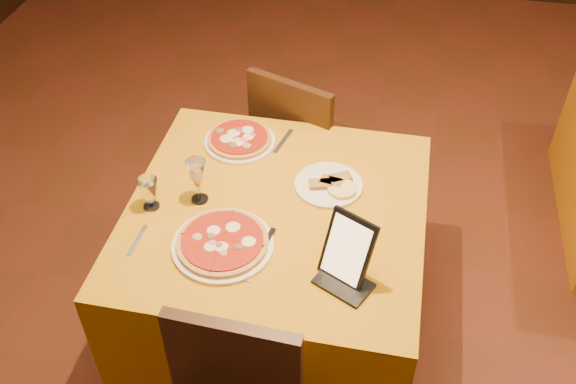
% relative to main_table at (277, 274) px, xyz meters
% --- Properties ---
extents(floor, '(6.00, 7.00, 0.01)m').
position_rel_main_table_xyz_m(floor, '(0.28, 0.09, -0.38)').
color(floor, '#5E2D19').
rests_on(floor, ground).
extents(main_table, '(1.10, 1.10, 0.75)m').
position_rel_main_table_xyz_m(main_table, '(0.00, 0.00, 0.00)').
color(main_table, '#C4870C').
rests_on(main_table, floor).
extents(chair_main_far, '(0.48, 0.48, 0.91)m').
position_rel_main_table_xyz_m(chair_main_far, '(0.00, 0.78, 0.08)').
color(chair_main_far, black).
rests_on(chair_main_far, floor).
extents(pizza_near, '(0.36, 0.36, 0.03)m').
position_rel_main_table_xyz_m(pizza_near, '(-0.14, -0.22, 0.39)').
color(pizza_near, white).
rests_on(pizza_near, main_table).
extents(pizza_far, '(0.30, 0.30, 0.03)m').
position_rel_main_table_xyz_m(pizza_far, '(-0.23, 0.36, 0.39)').
color(pizza_far, white).
rests_on(pizza_far, main_table).
extents(cutlet_dish, '(0.26, 0.26, 0.03)m').
position_rel_main_table_xyz_m(cutlet_dish, '(0.17, 0.16, 0.39)').
color(cutlet_dish, white).
rests_on(cutlet_dish, main_table).
extents(wine_glass, '(0.09, 0.09, 0.19)m').
position_rel_main_table_xyz_m(wine_glass, '(-0.29, -0.01, 0.47)').
color(wine_glass, '#FBD98E').
rests_on(wine_glass, main_table).
extents(water_glass, '(0.10, 0.10, 0.13)m').
position_rel_main_table_xyz_m(water_glass, '(-0.46, -0.08, 0.44)').
color(water_glass, white).
rests_on(water_glass, main_table).
extents(tablet, '(0.19, 0.16, 0.23)m').
position_rel_main_table_xyz_m(tablet, '(0.29, -0.26, 0.49)').
color(tablet, black).
rests_on(tablet, main_table).
extents(knife, '(0.05, 0.25, 0.01)m').
position_rel_main_table_xyz_m(knife, '(-0.00, -0.24, 0.38)').
color(knife, '#B2B1B8').
rests_on(knife, main_table).
extents(fork_near, '(0.02, 0.15, 0.01)m').
position_rel_main_table_xyz_m(fork_near, '(-0.45, -0.26, 0.38)').
color(fork_near, '#A5A4AA').
rests_on(fork_near, main_table).
extents(fork_far, '(0.06, 0.17, 0.01)m').
position_rel_main_table_xyz_m(fork_far, '(-0.05, 0.40, 0.38)').
color(fork_far, silver).
rests_on(fork_far, main_table).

